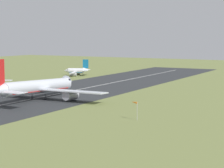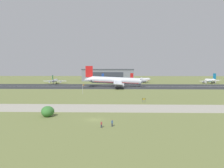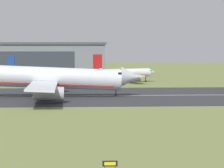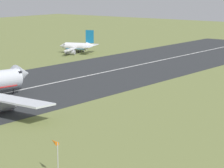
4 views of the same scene
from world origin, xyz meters
name	(u,v)px [view 2 (image 2 of 4)]	position (x,y,z in m)	size (l,w,h in m)	color
ground_plane	(106,95)	(0.00, 58.25, 0.00)	(610.04, 610.04, 0.00)	olive
runway_strip	(110,86)	(0.00, 116.49, 0.03)	(370.04, 48.49, 0.06)	#2B2D30
runway_centreline	(110,86)	(0.00, 116.49, 0.07)	(333.04, 0.70, 0.01)	silver
taxiway_road	(100,108)	(0.00, 18.43, 0.03)	(277.53, 16.18, 0.05)	#A8A393
hangar_building	(108,75)	(-4.98, 198.93, 7.05)	(59.68, 31.85, 14.07)	slate
airplane_landing	(116,81)	(5.06, 113.56, 4.80)	(50.69, 57.88, 16.63)	silver
airplane_parked_west	(55,81)	(-53.42, 144.60, 3.00)	(21.44, 24.16, 8.63)	silver
airplane_parked_centre	(141,80)	(30.12, 163.41, 3.21)	(25.18, 22.48, 9.88)	silver
airplane_parked_east	(107,80)	(-4.22, 162.33, 3.02)	(17.11, 18.66, 9.42)	silver
airplane_parked_far_east	(210,81)	(97.25, 155.87, 2.78)	(22.25, 17.38, 9.93)	white
shrub_clump	(48,112)	(-14.63, 3.72, 1.55)	(3.96, 4.11, 3.17)	#387533
windsock_pole	(84,85)	(-12.90, 63.39, 4.86)	(1.63, 2.60, 5.41)	#B7B7BC
runway_sign	(144,99)	(17.85, 32.06, 1.35)	(1.51, 0.14, 1.80)	#4C4C51
spectator_left	(101,124)	(2.67, -8.30, 0.85)	(0.40, 0.24, 1.64)	#282B38
spectator_right	(112,123)	(5.29, -7.16, 0.94)	(0.40, 0.24, 1.78)	#282B38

